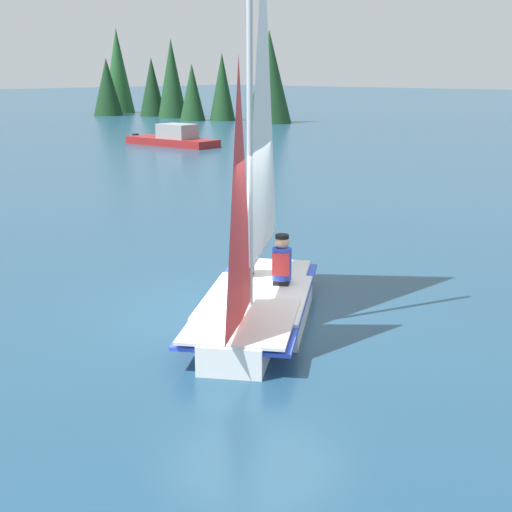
% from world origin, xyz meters
% --- Properties ---
extents(ground_plane, '(260.00, 260.00, 0.00)m').
position_xyz_m(ground_plane, '(0.00, 0.00, 0.00)').
color(ground_plane, navy).
extents(sailboat_main, '(3.52, 4.24, 5.67)m').
position_xyz_m(sailboat_main, '(-0.03, 0.04, 0.86)').
color(sailboat_main, white).
rests_on(sailboat_main, ground_plane).
extents(sailor_helm, '(0.42, 0.43, 1.16)m').
position_xyz_m(sailor_helm, '(-0.12, 0.71, 0.63)').
color(sailor_helm, black).
rests_on(sailor_helm, ground_plane).
extents(sailor_crew, '(0.42, 0.43, 1.16)m').
position_xyz_m(sailor_crew, '(-0.85, 0.67, 0.63)').
color(sailor_crew, black).
rests_on(sailor_crew, ground_plane).
extents(motorboat_distant, '(5.38, 1.92, 1.06)m').
position_xyz_m(motorboat_distant, '(-20.30, 15.94, 0.37)').
color(motorboat_distant, maroon).
rests_on(motorboat_distant, ground_plane).
extents(treeline_shore, '(20.86, 5.33, 7.14)m').
position_xyz_m(treeline_shore, '(-36.36, 30.36, 2.93)').
color(treeline_shore, '#1E4C23').
rests_on(treeline_shore, ground_plane).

